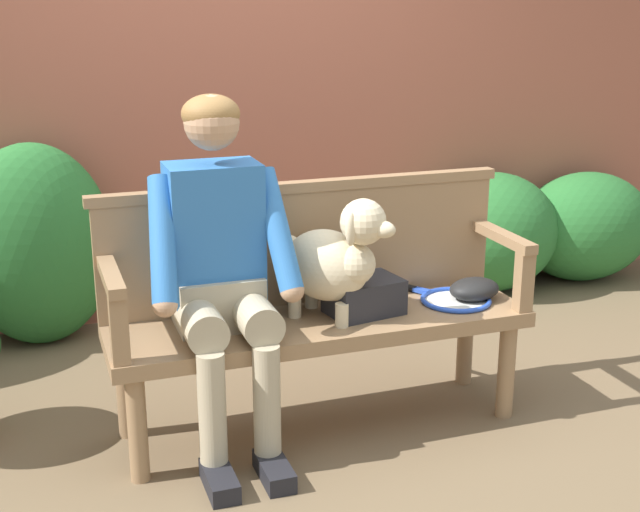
{
  "coord_description": "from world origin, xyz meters",
  "views": [
    {
      "loc": [
        -1.04,
        -2.97,
        1.66
      ],
      "look_at": [
        0.0,
        0.0,
        0.72
      ],
      "focal_mm": 48.44,
      "sensor_mm": 36.0,
      "label": 1
    }
  ],
  "objects_px": {
    "dog_on_bench": "(336,258)",
    "tennis_racket": "(450,298)",
    "baseball_glove": "(474,289)",
    "garden_bench": "(320,333)",
    "person_seated": "(220,261)",
    "sports_bag": "(364,296)"
  },
  "relations": [
    {
      "from": "dog_on_bench",
      "to": "tennis_racket",
      "type": "bearing_deg",
      "value": 4.06
    },
    {
      "from": "garden_bench",
      "to": "tennis_racket",
      "type": "xyz_separation_m",
      "value": [
        0.57,
        0.01,
        0.07
      ]
    },
    {
      "from": "tennis_racket",
      "to": "person_seated",
      "type": "bearing_deg",
      "value": -179.12
    },
    {
      "from": "dog_on_bench",
      "to": "baseball_glove",
      "type": "relative_size",
      "value": 2.22
    },
    {
      "from": "dog_on_bench",
      "to": "person_seated",
      "type": "bearing_deg",
      "value": 177.17
    },
    {
      "from": "garden_bench",
      "to": "dog_on_bench",
      "type": "xyz_separation_m",
      "value": [
        0.05,
        -0.03,
        0.31
      ]
    },
    {
      "from": "sports_bag",
      "to": "person_seated",
      "type": "bearing_deg",
      "value": 179.78
    },
    {
      "from": "baseball_glove",
      "to": "sports_bag",
      "type": "xyz_separation_m",
      "value": [
        -0.49,
        0.0,
        0.02
      ]
    },
    {
      "from": "dog_on_bench",
      "to": "tennis_racket",
      "type": "relative_size",
      "value": 0.88
    },
    {
      "from": "garden_bench",
      "to": "sports_bag",
      "type": "distance_m",
      "value": 0.22
    },
    {
      "from": "baseball_glove",
      "to": "sports_bag",
      "type": "height_order",
      "value": "sports_bag"
    },
    {
      "from": "dog_on_bench",
      "to": "baseball_glove",
      "type": "xyz_separation_m",
      "value": [
        0.62,
        0.02,
        -0.2
      ]
    },
    {
      "from": "dog_on_bench",
      "to": "garden_bench",
      "type": "bearing_deg",
      "value": 149.84
    },
    {
      "from": "person_seated",
      "to": "baseball_glove",
      "type": "relative_size",
      "value": 6.08
    },
    {
      "from": "garden_bench",
      "to": "sports_bag",
      "type": "height_order",
      "value": "sports_bag"
    },
    {
      "from": "garden_bench",
      "to": "dog_on_bench",
      "type": "bearing_deg",
      "value": -30.16
    },
    {
      "from": "garden_bench",
      "to": "tennis_racket",
      "type": "distance_m",
      "value": 0.57
    },
    {
      "from": "dog_on_bench",
      "to": "tennis_racket",
      "type": "xyz_separation_m",
      "value": [
        0.52,
        0.04,
        -0.23
      ]
    },
    {
      "from": "person_seated",
      "to": "garden_bench",
      "type": "bearing_deg",
      "value": 1.29
    },
    {
      "from": "person_seated",
      "to": "sports_bag",
      "type": "relative_size",
      "value": 4.77
    },
    {
      "from": "person_seated",
      "to": "baseball_glove",
      "type": "xyz_separation_m",
      "value": [
        1.06,
        -0.0,
        -0.23
      ]
    },
    {
      "from": "garden_bench",
      "to": "tennis_racket",
      "type": "height_order",
      "value": "tennis_racket"
    }
  ]
}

